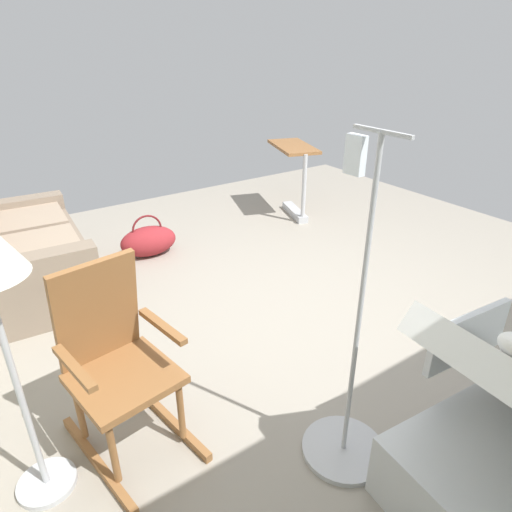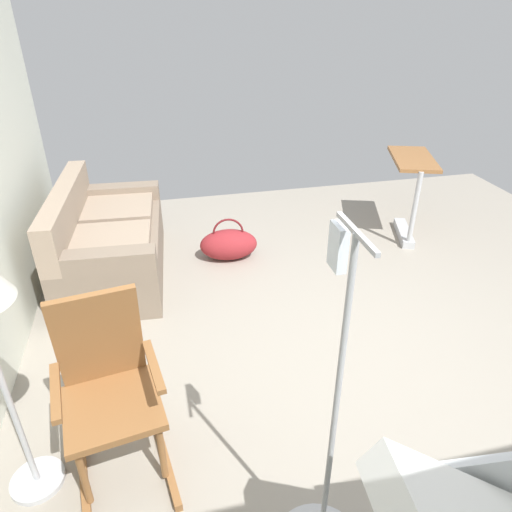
# 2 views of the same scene
# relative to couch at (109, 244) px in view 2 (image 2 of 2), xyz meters

# --- Properties ---
(ground_plane) EXTENTS (6.60, 6.60, 0.00)m
(ground_plane) POSITION_rel_couch_xyz_m (-1.61, -1.73, -0.31)
(ground_plane) COLOR gray
(couch) EXTENTS (1.65, 0.95, 0.85)m
(couch) POSITION_rel_couch_xyz_m (0.00, 0.00, 0.00)
(couch) COLOR #7D6C5C
(couch) RESTS_ON ground
(rocking_chair) EXTENTS (0.83, 0.59, 1.05)m
(rocking_chair) POSITION_rel_couch_xyz_m (-2.07, -0.12, 0.20)
(rocking_chair) COLOR brown
(rocking_chair) RESTS_ON ground
(overbed_table) EXTENTS (0.89, 0.63, 0.84)m
(overbed_table) POSITION_rel_couch_xyz_m (0.13, -3.05, 0.23)
(overbed_table) COLOR #B2B5BA
(overbed_table) RESTS_ON ground
(duffel_bag) EXTENTS (0.37, 0.59, 0.43)m
(duffel_bag) POSITION_rel_couch_xyz_m (0.03, -1.11, -0.15)
(duffel_bag) COLOR maroon
(duffel_bag) RESTS_ON ground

